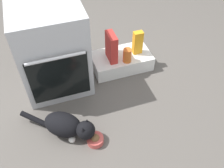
# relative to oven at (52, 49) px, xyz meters

# --- Properties ---
(ground) EXTENTS (8.00, 8.00, 0.00)m
(ground) POSITION_rel_oven_xyz_m (-0.04, -0.45, -0.40)
(ground) COLOR #56514C
(oven) EXTENTS (0.56, 0.59, 0.79)m
(oven) POSITION_rel_oven_xyz_m (0.00, 0.00, 0.00)
(oven) COLOR #B7BABF
(oven) RESTS_ON ground
(pantry_cabinet) EXTENTS (0.58, 0.33, 0.15)m
(pantry_cabinet) POSITION_rel_oven_xyz_m (0.64, 0.01, -0.32)
(pantry_cabinet) COLOR white
(pantry_cabinet) RESTS_ON ground
(food_bowl) EXTENTS (0.13, 0.13, 0.08)m
(food_bowl) POSITION_rel_oven_xyz_m (0.15, -0.75, -0.36)
(food_bowl) COLOR #C64C47
(food_bowl) RESTS_ON ground
(cat) EXTENTS (0.54, 0.44, 0.21)m
(cat) POSITION_rel_oven_xyz_m (-0.03, -0.61, -0.28)
(cat) COLOR black
(cat) RESTS_ON ground
(juice_carton) EXTENTS (0.09, 0.06, 0.24)m
(juice_carton) POSITION_rel_oven_xyz_m (0.80, 0.01, -0.13)
(juice_carton) COLOR orange
(juice_carton) RESTS_ON pantry_cabinet
(cereal_box) EXTENTS (0.07, 0.18, 0.28)m
(cereal_box) POSITION_rel_oven_xyz_m (0.53, -0.01, -0.11)
(cereal_box) COLOR #B72D28
(cereal_box) RESTS_ON pantry_cabinet
(sauce_jar) EXTENTS (0.08, 0.08, 0.14)m
(sauce_jar) POSITION_rel_oven_xyz_m (0.66, -0.09, -0.18)
(sauce_jar) COLOR #D16023
(sauce_jar) RESTS_ON pantry_cabinet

